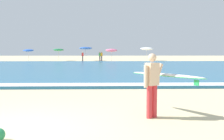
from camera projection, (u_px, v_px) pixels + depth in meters
ground_plane at (13, 132)px, 5.78m from camera, size 160.00×160.00×0.00m
sea at (84, 68)px, 26.00m from camera, size 120.00×28.00×0.14m
surf_foam at (63, 85)px, 12.63m from camera, size 120.00×1.18×0.01m
surfer_with_board at (158, 79)px, 7.06m from camera, size 1.77×2.34×1.73m
beach_umbrella_0 at (28, 50)px, 42.79m from camera, size 1.71×1.73×2.04m
beach_umbrella_1 at (58, 50)px, 44.15m from camera, size 1.80×1.82×2.12m
beach_umbrella_2 at (86, 48)px, 44.25m from camera, size 2.23×2.25×2.40m
beach_umbrella_3 at (111, 50)px, 42.63m from camera, size 1.95×1.95×2.05m
beach_umbrella_4 at (147, 49)px, 44.50m from camera, size 2.20×2.22×2.37m
beachgoer_near_row_left at (83, 56)px, 43.11m from camera, size 0.32×0.20×1.58m
beachgoer_near_row_mid at (102, 56)px, 42.24m from camera, size 0.32×0.20×1.58m
beachgoer_near_row_right at (100, 56)px, 42.47m from camera, size 0.32×0.20×1.58m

